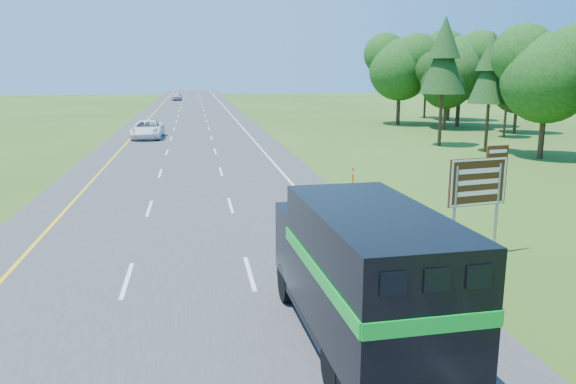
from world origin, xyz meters
name	(u,v)px	position (x,y,z in m)	size (l,w,h in m)	color
road	(191,135)	(0.00, 50.00, 0.02)	(15.00, 260.00, 0.04)	#38383A
lane_markings	(191,135)	(0.00, 50.00, 0.04)	(11.15, 260.00, 0.01)	yellow
tree_wall_right	(574,73)	(26.00, 30.00, 6.00)	(16.00, 100.00, 12.00)	#10360E
horse_truck	(362,274)	(3.75, 5.71, 1.84)	(2.69, 7.71, 3.37)	black
white_suv	(147,129)	(-3.95, 47.71, 0.85)	(2.69, 5.84, 1.62)	white
far_car	(177,96)	(-3.06, 115.67, 0.85)	(1.91, 4.74, 1.61)	#ADADB3
exit_sign	(479,186)	(9.43, 11.41, 2.43)	(2.19, 0.44, 3.74)	gray
delineator	(353,178)	(8.37, 22.47, 0.64)	(0.10, 0.05, 1.19)	#F75A0D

